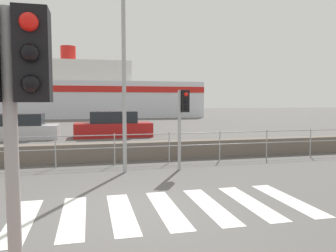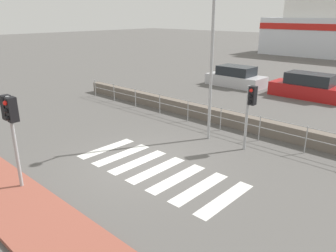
# 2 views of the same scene
# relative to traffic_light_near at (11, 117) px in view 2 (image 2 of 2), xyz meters

# --- Properties ---
(ground_plane) EXTENTS (160.00, 160.00, 0.00)m
(ground_plane) POSITION_rel_traffic_light_near_xyz_m (1.36, 3.60, -2.23)
(ground_plane) COLOR #565451
(sidewalk_brick) EXTENTS (24.00, 1.80, 0.12)m
(sidewalk_brick) POSITION_rel_traffic_light_near_xyz_m (1.36, -0.50, -2.17)
(sidewalk_brick) COLOR #934C3D
(sidewalk_brick) RESTS_ON ground_plane
(crosswalk) EXTENTS (5.85, 2.40, 0.01)m
(crosswalk) POSITION_rel_traffic_light_near_xyz_m (2.03, 3.60, -2.23)
(crosswalk) COLOR silver
(crosswalk) RESTS_ON ground_plane
(seawall) EXTENTS (20.84, 0.55, 0.64)m
(seawall) POSITION_rel_traffic_light_near_xyz_m (1.36, 9.21, -1.91)
(seawall) COLOR #6B6056
(seawall) RESTS_ON ground_plane
(harbor_fence) EXTENTS (18.79, 0.04, 1.07)m
(harbor_fence) POSITION_rel_traffic_light_near_xyz_m (1.36, 8.33, -1.52)
(harbor_fence) COLOR #9EA0A3
(harbor_fence) RESTS_ON ground_plane
(traffic_light_near) EXTENTS (0.58, 0.41, 2.83)m
(traffic_light_near) POSITION_rel_traffic_light_near_xyz_m (0.00, 0.00, 0.00)
(traffic_light_near) COLOR #9EA0A3
(traffic_light_near) RESTS_ON ground_plane
(traffic_light_far) EXTENTS (0.34, 0.32, 2.48)m
(traffic_light_far) POSITION_rel_traffic_light_near_xyz_m (3.38, 7.13, -0.41)
(traffic_light_far) COLOR #9EA0A3
(traffic_light_far) RESTS_ON ground_plane
(streetlamp) EXTENTS (0.32, 1.24, 6.22)m
(streetlamp) POSITION_rel_traffic_light_near_xyz_m (1.57, 6.92, 1.62)
(streetlamp) COLOR #9EA0A3
(streetlamp) RESTS_ON ground_plane
(parked_car_silver) EXTENTS (4.12, 1.85, 1.42)m
(parked_car_silver) POSITION_rel_traffic_light_near_xyz_m (-3.22, 17.03, -1.63)
(parked_car_silver) COLOR #BCBCC1
(parked_car_silver) RESTS_ON ground_plane
(parked_car_red) EXTENTS (4.51, 1.72, 1.51)m
(parked_car_red) POSITION_rel_traffic_light_near_xyz_m (1.94, 17.03, -1.59)
(parked_car_red) COLOR #B21919
(parked_car_red) RESTS_ON ground_plane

